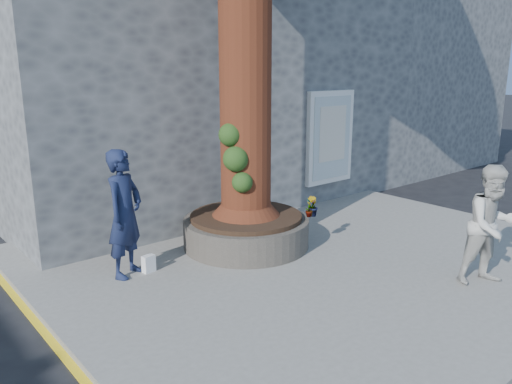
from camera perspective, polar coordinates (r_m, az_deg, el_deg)
ground at (r=7.49m, az=3.84°, el=-12.36°), size 120.00×120.00×0.00m
pavement at (r=9.09m, az=6.34°, el=-7.11°), size 9.00×8.00×0.12m
yellow_line at (r=6.89m, az=-22.06°, el=-15.92°), size 0.10×30.00×0.01m
stone_shop at (r=13.99m, az=-9.37°, el=13.19°), size 10.30×8.30×6.30m
neighbour_shop at (r=19.36m, az=11.95°, el=12.80°), size 6.00×8.00×6.00m
planter at (r=9.22m, az=-1.14°, el=-4.39°), size 2.30×2.30×0.60m
man at (r=7.98m, az=-14.78°, el=-2.42°), size 0.88×0.80×2.02m
woman at (r=8.26m, az=25.36°, el=-3.46°), size 1.10×1.01×1.83m
shopping_bag at (r=8.29m, az=-12.17°, el=-8.01°), size 0.22×0.15×0.28m
plant_a at (r=8.96m, az=6.06°, el=-1.73°), size 0.23×0.23×0.36m
plant_b at (r=9.03m, az=6.46°, el=-1.65°), size 0.22×0.23×0.36m
plant_c at (r=9.04m, az=6.45°, el=-1.81°), size 0.24×0.24×0.31m
plant_d at (r=10.24m, az=-0.43°, el=0.20°), size 0.32×0.34×0.31m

